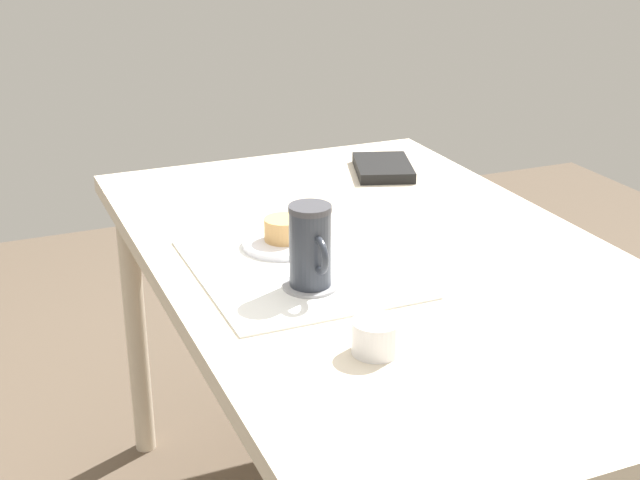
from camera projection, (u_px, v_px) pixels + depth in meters
name	position (u px, v px, depth m)	size (l,w,h in m)	color
dining_table	(385.00, 290.00, 1.63)	(1.34, 0.81, 0.72)	beige
placemat	(299.00, 269.00, 1.54)	(0.40, 0.34, 0.00)	white
pastry_plate	(284.00, 243.00, 1.63)	(0.15, 0.15, 0.01)	white
pastry	(284.00, 229.00, 1.62)	(0.07, 0.07, 0.04)	#E0A860
coffee_coaster	(310.00, 286.00, 1.46)	(0.09, 0.09, 0.01)	#99999E
coffee_mug	(311.00, 246.00, 1.44)	(0.10, 0.07, 0.14)	#2D333D
sugar_bowl	(376.00, 337.00, 1.26)	(0.07, 0.07, 0.05)	white
small_book	(383.00, 168.00, 2.04)	(0.18, 0.12, 0.02)	black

